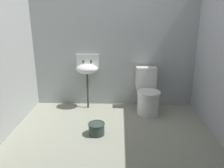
% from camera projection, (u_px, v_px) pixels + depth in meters
% --- Properties ---
extents(ground_plane, '(3.38, 2.84, 0.08)m').
position_uv_depth(ground_plane, '(111.00, 139.00, 3.24)').
color(ground_plane, gray).
extents(wall_back, '(3.38, 0.10, 2.34)m').
position_uv_depth(wall_back, '(114.00, 44.00, 4.09)').
color(wall_back, '#A4ABAC').
rests_on(wall_back, ground).
extents(toilet_near_wall, '(0.43, 0.62, 0.78)m').
position_uv_depth(toilet_near_wall, '(148.00, 95.00, 3.94)').
color(toilet_near_wall, white).
rests_on(toilet_near_wall, ground).
extents(sink, '(0.42, 0.35, 0.99)m').
position_uv_depth(sink, '(87.00, 68.00, 4.02)').
color(sink, '#2F3D35').
rests_on(sink, ground).
extents(bucket, '(0.25, 0.25, 0.18)m').
position_uv_depth(bucket, '(97.00, 129.00, 3.25)').
color(bucket, '#2F3D35').
rests_on(bucket, ground).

